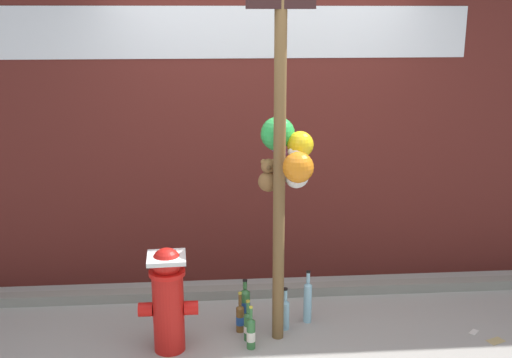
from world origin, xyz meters
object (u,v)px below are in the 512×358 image
object	(u,v)px
bottle_3	(248,326)
bottle_4	(285,312)
memorial_post	(284,128)
bottle_5	(251,333)
bottle_1	(240,318)
fire_hydrant	(168,297)
bottle_0	(308,301)
bottle_2	(245,306)

from	to	relation	value
bottle_3	bottle_4	size ratio (longest dim) A/B	0.95
memorial_post	bottle_5	distance (m)	1.44
bottle_1	fire_hydrant	bearing A→B (deg)	-157.32
bottle_5	bottle_4	bearing A→B (deg)	43.49
memorial_post	bottle_3	world-z (taller)	memorial_post
memorial_post	bottle_4	xyz separation A→B (m)	(0.03, 0.06, -1.39)
fire_hydrant	bottle_0	size ratio (longest dim) A/B	1.81
fire_hydrant	bottle_0	distance (m)	1.09
bottle_4	memorial_post	bearing A→B (deg)	-114.25
fire_hydrant	bottle_5	size ratio (longest dim) A/B	2.35
bottle_0	bottle_5	world-z (taller)	bottle_0
bottle_1	bottle_4	bearing A→B (deg)	2.30
memorial_post	bottle_2	distance (m)	1.40
bottle_4	bottle_5	xyz separation A→B (m)	(-0.27, -0.26, -0.02)
bottle_0	bottle_1	world-z (taller)	bottle_0
fire_hydrant	bottle_5	xyz separation A→B (m)	(0.57, -0.03, -0.28)
bottle_1	bottle_2	distance (m)	0.11
bottle_2	bottle_5	bearing A→B (deg)	-86.38
bottle_1	bottle_4	distance (m)	0.33
bottle_0	bottle_2	bearing A→B (deg)	-177.09
bottle_2	bottle_5	distance (m)	0.33
bottle_1	bottle_0	bearing A→B (deg)	11.90
bottle_1	bottle_2	world-z (taller)	bottle_2
bottle_3	bottle_5	xyz separation A→B (m)	(0.01, -0.12, 0.00)
fire_hydrant	bottle_3	world-z (taller)	fire_hydrant
memorial_post	bottle_3	size ratio (longest dim) A/B	8.61
bottle_3	bottle_4	world-z (taller)	bottle_4
bottle_0	bottle_5	size ratio (longest dim) A/B	1.29
bottle_5	bottle_1	bearing A→B (deg)	104.35
fire_hydrant	bottle_4	world-z (taller)	fire_hydrant
bottle_2	bottle_3	bearing A→B (deg)	-87.72
bottle_4	bottle_1	bearing A→B (deg)	-177.70
memorial_post	bottle_1	distance (m)	1.45
bottle_3	memorial_post	bearing A→B (deg)	16.98
bottle_0	bottle_1	xyz separation A→B (m)	(-0.52, -0.11, -0.06)
bottle_4	fire_hydrant	bearing A→B (deg)	-165.01
bottle_0	bottle_5	distance (m)	0.58
bottle_3	bottle_0	bearing A→B (deg)	26.89
bottle_3	bottle_1	bearing A→B (deg)	111.34
bottle_0	bottle_2	distance (m)	0.48
memorial_post	bottle_1	world-z (taller)	memorial_post
bottle_0	bottle_4	world-z (taller)	bottle_0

